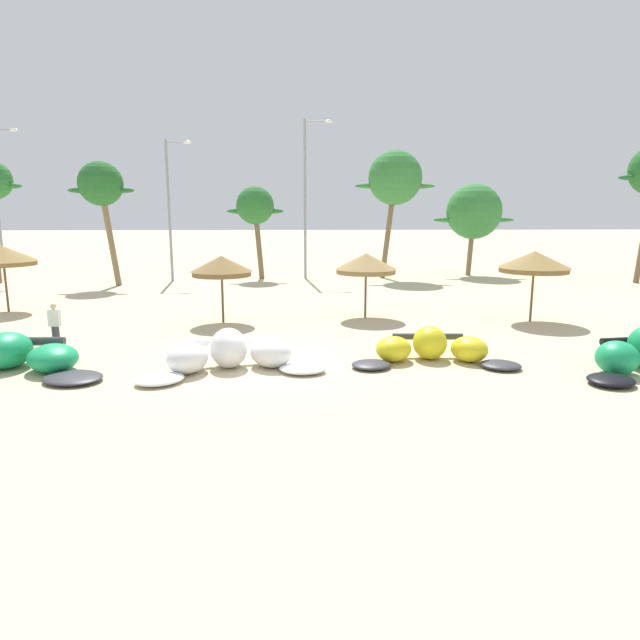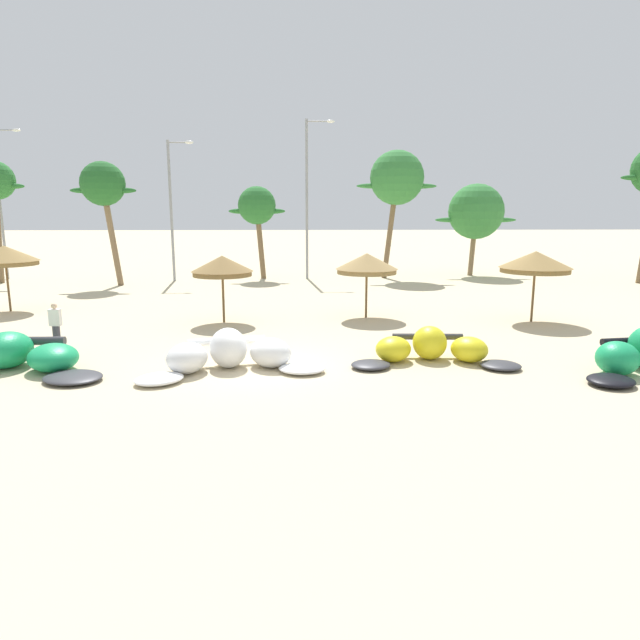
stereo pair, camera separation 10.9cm
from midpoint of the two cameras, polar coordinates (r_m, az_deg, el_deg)
The scene contains 16 objects.
ground_plane at distance 16.99m, azimuth -5.96°, elevation -4.65°, with size 260.00×260.00×0.00m, color beige.
kite_left at distance 18.71m, azimuth -29.90°, elevation -3.32°, with size 7.10×3.29×1.08m.
kite_left_of_center at distance 16.52m, azimuth -9.13°, elevation -3.55°, with size 5.51×3.19×1.19m.
kite_center at distance 17.58m, azimuth 11.55°, elevation -2.91°, with size 5.34×2.54×1.06m.
beach_umbrella_near_van at distance 29.52m, azimuth -29.63°, elevation 5.81°, with size 2.96×2.96×3.07m.
beach_umbrella_middle at distance 23.40m, azimuth -9.91°, elevation 5.52°, with size 2.57×2.57×2.82m.
beach_umbrella_near_palms at distance 24.22m, azimuth 4.97°, elevation 5.83°, with size 2.71×2.71×2.84m.
beach_umbrella_outermost at distance 24.90m, azimuth 21.44°, elevation 5.61°, with size 2.96×2.96×2.99m.
person_near_kites at distance 20.48m, azimuth -25.43°, elevation -0.61°, with size 0.36×0.24×1.62m.
palm_left at distance 37.49m, azimuth -21.37°, elevation 12.74°, with size 4.06×2.71×7.66m.
palm_left_of_gap at distance 39.00m, azimuth -6.43°, elevation 11.50°, with size 3.89×2.60×6.34m.
palm_center_left at distance 39.54m, azimuth 7.99°, elevation 14.22°, with size 5.57×3.71×8.76m.
palm_center_right at distance 42.25m, azimuth 15.86°, elevation 10.66°, with size 5.95×3.97×6.61m.
lamppost_west at distance 43.97m, azimuth -29.92°, elevation 10.95°, with size 1.96×0.24×10.08m.
lamppost_west_center at distance 38.65m, azimuth -14.84°, elevation 11.50°, with size 1.76×0.24×9.19m.
lamppost_east_center at distance 38.75m, azimuth -1.07°, elevation 13.03°, with size 1.98×0.24×10.70m.
Camera 2 is at (1.19, -16.32, 4.58)m, focal length 31.06 mm.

